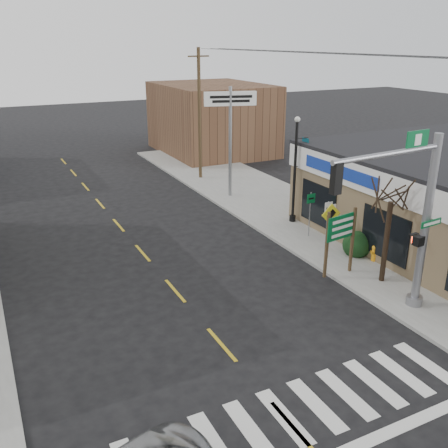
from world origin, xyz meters
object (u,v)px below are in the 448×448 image
fire_hydrant (374,252)px  lamp_post (296,162)px  traffic_signal_pole (412,208)px  utility_pole_far (199,113)px  guide_sign (341,233)px  bare_tree (393,187)px  dance_center_sign (230,114)px

fire_hydrant → lamp_post: 6.35m
traffic_signal_pole → utility_pole_far: bearing=82.0°
traffic_signal_pole → guide_sign: bearing=87.9°
bare_tree → traffic_signal_pole: bearing=-118.3°
fire_hydrant → dance_center_sign: (-1.12, 11.23, 4.47)m
fire_hydrant → utility_pole_far: 16.39m
lamp_post → bare_tree: lamp_post is taller
traffic_signal_pole → bare_tree: size_ratio=1.30×
fire_hydrant → dance_center_sign: dance_center_sign is taller
utility_pole_far → lamp_post: bearing=-88.2°
guide_sign → utility_pole_far: bearing=76.9°
dance_center_sign → traffic_signal_pole: bearing=-77.6°
traffic_signal_pole → dance_center_sign: (0.93, 14.73, 1.11)m
traffic_signal_pole → fire_hydrant: size_ratio=8.69×
utility_pole_far → guide_sign: bearing=-96.7°
traffic_signal_pole → fire_hydrant: traffic_signal_pole is taller
traffic_signal_pole → guide_sign: traffic_signal_pole is taller
lamp_post → utility_pole_far: (-0.76, 10.16, 1.20)m
fire_hydrant → dance_center_sign: 12.14m
guide_sign → bare_tree: (1.20, -1.20, 2.04)m
utility_pole_far → fire_hydrant: bearing=-88.9°
dance_center_sign → utility_pole_far: size_ratio=0.76×
fire_hydrant → bare_tree: bare_tree is taller
traffic_signal_pole → fire_hydrant: 5.27m
guide_sign → bare_tree: bearing=-54.0°
fire_hydrant → lamp_post: size_ratio=0.13×
lamp_post → utility_pole_far: utility_pole_far is taller
dance_center_sign → bare_tree: 12.82m
traffic_signal_pole → lamp_post: bearing=74.0°
dance_center_sign → bare_tree: dance_center_sign is taller
utility_pole_far → dance_center_sign: bearing=-94.0°
dance_center_sign → lamp_post: bearing=-64.9°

